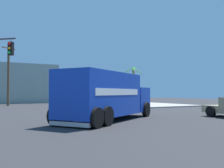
# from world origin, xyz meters

# --- Properties ---
(ground_plane) EXTENTS (100.00, 100.00, 0.00)m
(ground_plane) POSITION_xyz_m (0.00, 0.00, 0.00)
(ground_plane) COLOR #2B2B2D
(sidewalk_corner_far) EXTENTS (10.78, 10.78, 0.14)m
(sidewalk_corner_far) POSITION_xyz_m (12.62, 12.62, 0.07)
(sidewalk_corner_far) COLOR #9E998E
(sidewalk_corner_far) RESTS_ON ground
(delivery_truck) EXTENTS (8.34, 6.71, 2.86)m
(delivery_truck) POSITION_xyz_m (0.18, -1.10, 1.50)
(delivery_truck) COLOR #1438AD
(delivery_truck) RESTS_ON ground
(vending_machine_red) EXTENTS (1.17, 1.15, 1.85)m
(vending_machine_red) POSITION_xyz_m (10.27, 14.23, 1.07)
(vending_machine_red) COLOR #0F38B2
(vending_machine_red) RESTS_ON sidewalk_corner_far
(palm_tree_far) EXTENTS (2.88, 2.81, 5.30)m
(palm_tree_far) POSITION_xyz_m (13.50, 15.84, 3.75)
(palm_tree_far) COLOR #7A6647
(palm_tree_far) RESTS_ON sidewalk_corner_far
(utility_pole) EXTENTS (1.81, 1.44, 8.04)m
(utility_pole) POSITION_xyz_m (-2.79, 20.11, 4.16)
(utility_pole) COLOR brown
(utility_pole) RESTS_ON ground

